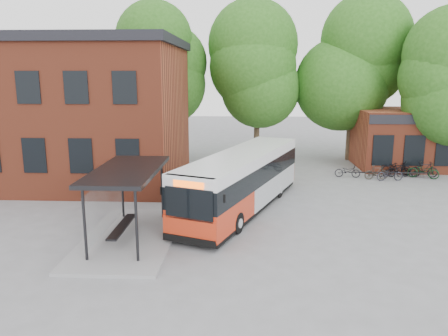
{
  "coord_description": "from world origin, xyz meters",
  "views": [
    {
      "loc": [
        0.05,
        -17.29,
        6.48
      ],
      "look_at": [
        -0.93,
        3.28,
        2.0
      ],
      "focal_mm": 35.0,
      "sensor_mm": 36.0,
      "label": 1
    }
  ],
  "objects_px": {
    "bicycle_1": "(377,172)",
    "bicycle_7": "(424,169)",
    "bicycle_0": "(347,171)",
    "bicycle_2": "(390,174)",
    "city_bus": "(243,181)",
    "bicycle_6": "(423,171)",
    "bicycle_4": "(396,168)",
    "bus_shelter": "(128,204)",
    "bicycle_5": "(399,170)"
  },
  "relations": [
    {
      "from": "bicycle_4",
      "to": "bicycle_1",
      "type": "bearing_deg",
      "value": 130.32
    },
    {
      "from": "bicycle_0",
      "to": "bicycle_1",
      "type": "xyz_separation_m",
      "value": [
        1.67,
        -0.49,
        0.04
      ]
    },
    {
      "from": "bus_shelter",
      "to": "city_bus",
      "type": "height_order",
      "value": "bus_shelter"
    },
    {
      "from": "bicycle_4",
      "to": "bicycle_6",
      "type": "relative_size",
      "value": 1.0
    },
    {
      "from": "bicycle_1",
      "to": "bicycle_7",
      "type": "xyz_separation_m",
      "value": [
        3.18,
        0.71,
        0.06
      ]
    },
    {
      "from": "bicycle_4",
      "to": "bicycle_7",
      "type": "height_order",
      "value": "bicycle_7"
    },
    {
      "from": "bus_shelter",
      "to": "bicycle_7",
      "type": "xyz_separation_m",
      "value": [
        15.96,
        11.28,
        -0.93
      ]
    },
    {
      "from": "bus_shelter",
      "to": "bicycle_0",
      "type": "relative_size",
      "value": 4.46
    },
    {
      "from": "city_bus",
      "to": "bicycle_4",
      "type": "distance_m",
      "value": 12.66
    },
    {
      "from": "city_bus",
      "to": "bicycle_4",
      "type": "xyz_separation_m",
      "value": [
        9.95,
        7.79,
        -0.91
      ]
    },
    {
      "from": "bus_shelter",
      "to": "bicycle_5",
      "type": "distance_m",
      "value": 18.32
    },
    {
      "from": "bicycle_0",
      "to": "bicycle_2",
      "type": "xyz_separation_m",
      "value": [
        2.4,
        -0.8,
        0.02
      ]
    },
    {
      "from": "bicycle_6",
      "to": "bicycle_7",
      "type": "bearing_deg",
      "value": -6.16
    },
    {
      "from": "bus_shelter",
      "to": "bicycle_6",
      "type": "bearing_deg",
      "value": 34.9
    },
    {
      "from": "bus_shelter",
      "to": "bicycle_4",
      "type": "relative_size",
      "value": 3.77
    },
    {
      "from": "bicycle_4",
      "to": "bicycle_5",
      "type": "distance_m",
      "value": 0.56
    },
    {
      "from": "bicycle_6",
      "to": "bicycle_7",
      "type": "relative_size",
      "value": 1.08
    },
    {
      "from": "bicycle_4",
      "to": "bicycle_7",
      "type": "xyz_separation_m",
      "value": [
        1.54,
        -0.6,
        0.03
      ]
    },
    {
      "from": "bus_shelter",
      "to": "bicycle_6",
      "type": "distance_m",
      "value": 19.3
    },
    {
      "from": "city_bus",
      "to": "bicycle_5",
      "type": "distance_m",
      "value": 12.3
    },
    {
      "from": "bicycle_4",
      "to": "bicycle_5",
      "type": "bearing_deg",
      "value": 177.75
    },
    {
      "from": "bicycle_5",
      "to": "bicycle_6",
      "type": "bearing_deg",
      "value": -109.29
    },
    {
      "from": "bus_shelter",
      "to": "bicycle_0",
      "type": "bearing_deg",
      "value": 44.87
    },
    {
      "from": "city_bus",
      "to": "bicycle_0",
      "type": "xyz_separation_m",
      "value": [
        6.63,
        6.97,
        -0.98
      ]
    },
    {
      "from": "bicycle_0",
      "to": "bicycle_2",
      "type": "distance_m",
      "value": 2.53
    },
    {
      "from": "bicycle_0",
      "to": "bicycle_4",
      "type": "relative_size",
      "value": 0.84
    },
    {
      "from": "bicycle_5",
      "to": "bicycle_7",
      "type": "xyz_separation_m",
      "value": [
        1.58,
        -0.04,
        0.06
      ]
    },
    {
      "from": "city_bus",
      "to": "bicycle_6",
      "type": "xyz_separation_m",
      "value": [
        11.33,
        6.94,
        -0.91
      ]
    },
    {
      "from": "bus_shelter",
      "to": "bicycle_6",
      "type": "relative_size",
      "value": 3.77
    },
    {
      "from": "bus_shelter",
      "to": "bicycle_2",
      "type": "distance_m",
      "value": 16.99
    },
    {
      "from": "bicycle_0",
      "to": "bicycle_4",
      "type": "distance_m",
      "value": 3.41
    },
    {
      "from": "bicycle_0",
      "to": "bicycle_1",
      "type": "bearing_deg",
      "value": -98.58
    },
    {
      "from": "city_bus",
      "to": "bicycle_7",
      "type": "bearing_deg",
      "value": 53.16
    },
    {
      "from": "bicycle_4",
      "to": "bicycle_6",
      "type": "xyz_separation_m",
      "value": [
        1.39,
        -0.84,
        -0.0
      ]
    },
    {
      "from": "bicycle_0",
      "to": "bicycle_1",
      "type": "height_order",
      "value": "bicycle_1"
    },
    {
      "from": "bus_shelter",
      "to": "bicycle_4",
      "type": "height_order",
      "value": "bus_shelter"
    },
    {
      "from": "city_bus",
      "to": "bicycle_6",
      "type": "bearing_deg",
      "value": 52.59
    },
    {
      "from": "bicycle_0",
      "to": "bicycle_7",
      "type": "bearing_deg",
      "value": -79.57
    },
    {
      "from": "city_bus",
      "to": "bicycle_2",
      "type": "bearing_deg",
      "value": 55.48
    },
    {
      "from": "city_bus",
      "to": "bicycle_6",
      "type": "relative_size",
      "value": 5.92
    },
    {
      "from": "bicycle_4",
      "to": "bicycle_7",
      "type": "distance_m",
      "value": 1.65
    },
    {
      "from": "bicycle_1",
      "to": "bicycle_5",
      "type": "height_order",
      "value": "bicycle_5"
    },
    {
      "from": "bicycle_2",
      "to": "bus_shelter",
      "type": "bearing_deg",
      "value": 120.13
    },
    {
      "from": "bicycle_2",
      "to": "bicycle_4",
      "type": "xyz_separation_m",
      "value": [
        0.92,
        1.61,
        0.06
      ]
    },
    {
      "from": "bicycle_1",
      "to": "bicycle_2",
      "type": "relative_size",
      "value": 0.91
    },
    {
      "from": "city_bus",
      "to": "bicycle_4",
      "type": "relative_size",
      "value": 5.91
    },
    {
      "from": "bicycle_2",
      "to": "bicycle_4",
      "type": "relative_size",
      "value": 0.89
    },
    {
      "from": "city_bus",
      "to": "bicycle_6",
      "type": "distance_m",
      "value": 13.32
    },
    {
      "from": "bicycle_1",
      "to": "bicycle_0",
      "type": "bearing_deg",
      "value": 68.12
    },
    {
      "from": "bicycle_1",
      "to": "bicycle_6",
      "type": "distance_m",
      "value": 3.07
    }
  ]
}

